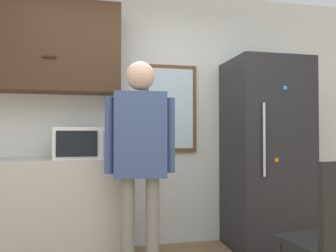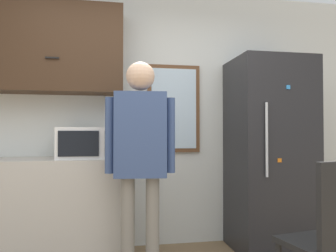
# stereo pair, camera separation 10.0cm
# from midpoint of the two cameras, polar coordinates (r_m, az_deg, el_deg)

# --- Properties ---
(back_wall) EXTENTS (6.00, 0.06, 2.70)m
(back_wall) POSITION_cam_midpoint_polar(r_m,az_deg,el_deg) (3.48, -5.59, 1.69)
(back_wall) COLOR silver
(back_wall) RESTS_ON ground_plane
(counter) EXTENTS (1.97, 0.58, 0.94)m
(counter) POSITION_cam_midpoint_polar(r_m,az_deg,el_deg) (3.31, -26.98, -13.37)
(counter) COLOR #BCB7AD
(counter) RESTS_ON ground_plane
(upper_cabinets) EXTENTS (1.97, 0.35, 0.85)m
(upper_cabinets) POSITION_cam_midpoint_polar(r_m,az_deg,el_deg) (3.45, -26.19, 12.46)
(upper_cabinets) COLOR #3D2819
(microwave) EXTENTS (0.49, 0.40, 0.28)m
(microwave) POSITION_cam_midpoint_polar(r_m,az_deg,el_deg) (3.09, -15.46, -2.87)
(microwave) COLOR white
(microwave) RESTS_ON counter
(person) EXTENTS (0.56, 0.25, 1.75)m
(person) POSITION_cam_midpoint_polar(r_m,az_deg,el_deg) (2.64, -5.95, -3.47)
(person) COLOR gray
(person) RESTS_ON ground_plane
(refrigerator) EXTENTS (0.75, 0.69, 1.92)m
(refrigerator) POSITION_cam_midpoint_polar(r_m,az_deg,el_deg) (3.50, 15.87, -4.68)
(refrigerator) COLOR #232326
(refrigerator) RESTS_ON ground_plane
(chair) EXTENTS (0.49, 0.49, 1.00)m
(chair) POSITION_cam_midpoint_polar(r_m,az_deg,el_deg) (2.42, 25.34, -16.24)
(chair) COLOR black
(chair) RESTS_ON ground_plane
(window) EXTENTS (0.56, 0.05, 0.93)m
(window) POSITION_cam_midpoint_polar(r_m,az_deg,el_deg) (3.49, -0.37, 3.05)
(window) COLOR brown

